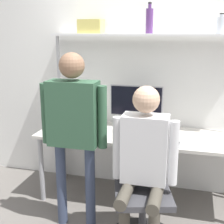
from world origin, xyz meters
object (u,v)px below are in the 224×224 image
(laptop, at_px, (148,133))
(office_chair, at_px, (142,210))
(cell_phone, at_px, (176,144))
(storage_box, at_px, (91,26))
(person_seated, at_px, (144,156))
(person_standing, at_px, (74,120))
(bottle_purple, at_px, (149,20))
(monitor, at_px, (136,104))
(bottle_clear, at_px, (221,25))

(laptop, relative_size, office_chair, 0.34)
(cell_phone, relative_size, office_chair, 0.16)
(office_chair, height_order, storage_box, storage_box)
(laptop, xyz_separation_m, storage_box, (-0.68, 0.35, 1.00))
(person_seated, bearing_deg, office_chair, 102.70)
(person_standing, height_order, storage_box, storage_box)
(person_seated, bearing_deg, bottle_purple, 97.48)
(cell_phone, relative_size, person_standing, 0.09)
(monitor, bearing_deg, bottle_clear, 2.79)
(monitor, relative_size, person_seated, 0.41)
(laptop, xyz_separation_m, person_seated, (0.06, -0.58, -0.00))
(cell_phone, distance_m, bottle_purple, 1.25)
(office_chair, distance_m, person_seated, 0.52)
(person_standing, height_order, bottle_clear, bottle_clear)
(cell_phone, xyz_separation_m, person_seated, (-0.22, -0.49, 0.06))
(person_seated, height_order, person_standing, person_standing)
(cell_phone, height_order, office_chair, office_chair)
(bottle_clear, bearing_deg, person_standing, -145.38)
(office_chair, distance_m, bottle_purple, 1.82)
(laptop, relative_size, bottle_purple, 1.06)
(monitor, distance_m, bottle_clear, 1.14)
(monitor, xyz_separation_m, person_seated, (0.23, -0.90, -0.21))
(cell_phone, bearing_deg, bottle_clear, 52.90)
(bottle_purple, height_order, storage_box, bottle_purple)
(monitor, relative_size, storage_box, 2.26)
(bottle_purple, bearing_deg, office_chair, -82.81)
(bottle_purple, bearing_deg, laptop, -79.17)
(office_chair, height_order, bottle_clear, bottle_clear)
(storage_box, bearing_deg, laptop, -27.37)
(office_chair, distance_m, storage_box, 1.91)
(person_standing, xyz_separation_m, bottle_purple, (0.51, 0.82, 0.85))
(person_seated, relative_size, bottle_clear, 7.27)
(monitor, height_order, bottle_clear, bottle_clear)
(monitor, height_order, person_standing, person_standing)
(bottle_purple, bearing_deg, bottle_clear, 0.00)
(laptop, distance_m, storage_box, 1.27)
(cell_phone, relative_size, bottle_clear, 0.80)
(laptop, height_order, person_seated, person_seated)
(laptop, height_order, cell_phone, laptop)
(bottle_clear, distance_m, bottle_purple, 0.68)
(monitor, bearing_deg, storage_box, 175.62)
(office_chair, distance_m, bottle_clear, 1.86)
(storage_box, bearing_deg, bottle_purple, 0.00)
(cell_phone, xyz_separation_m, office_chair, (-0.24, -0.44, -0.46))
(monitor, bearing_deg, laptop, -60.49)
(person_standing, relative_size, bottle_clear, 8.54)
(laptop, relative_size, cell_phone, 2.11)
(bottle_clear, xyz_separation_m, storage_box, (-1.30, 0.00, -0.01))
(person_seated, xyz_separation_m, person_standing, (-0.63, 0.11, 0.22))
(cell_phone, height_order, bottle_purple, bottle_purple)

